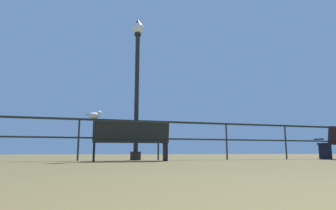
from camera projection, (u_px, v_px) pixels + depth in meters
The scene contains 4 objects.
pier_railing at pixel (120, 130), 7.25m from camera, with size 22.23×0.05×1.03m.
bench_near_left at pixel (131, 139), 6.49m from camera, with size 1.74×0.70×0.90m.
lamppost_center at pixel (137, 79), 7.75m from camera, with size 0.31×0.31×3.91m.
seagull_on_rail at pixel (95, 115), 7.13m from camera, with size 0.44×0.26×0.21m.
Camera 1 is at (-0.96, 0.16, 0.20)m, focal length 30.35 mm.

